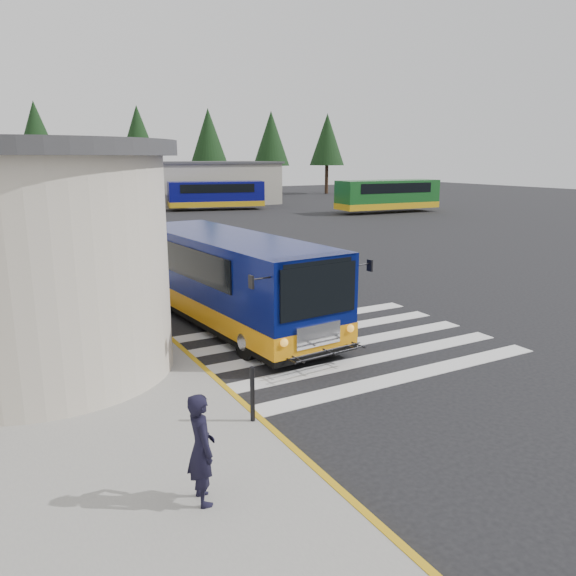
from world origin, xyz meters
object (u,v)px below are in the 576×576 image
pedestrian_b (27,359)px  far_bus_a (216,194)px  far_bus_b (388,194)px  transit_bus (230,283)px  bollard (252,394)px  pedestrian_a (201,449)px

pedestrian_b → far_bus_a: size_ratio=0.20×
pedestrian_b → far_bus_b: bearing=130.8°
pedestrian_b → transit_bus: bearing=120.0°
pedestrian_b → bollard: size_ratio=1.73×
bollard → far_bus_b: (26.95, 29.86, 0.88)m
far_bus_b → pedestrian_b: bearing=135.2°
pedestrian_a → pedestrian_b: bearing=24.5°
bollard → far_bus_b: bearing=47.9°
pedestrian_a → far_bus_a: (16.70, 41.03, 0.49)m
bollard → far_bus_a: size_ratio=0.11×
transit_bus → pedestrian_b: size_ratio=5.32×
pedestrian_b → pedestrian_a: bearing=19.8°
transit_bus → pedestrian_b: transit_bus is taller
transit_bus → pedestrian_b: (-5.47, -3.30, -0.20)m
pedestrian_b → far_bus_b: far_bus_b is taller
transit_bus → far_bus_a: (12.95, 33.25, 0.20)m
pedestrian_b → bollard: bearing=49.7°
transit_bus → pedestrian_a: size_ratio=5.95×
far_bus_a → far_bus_b: (11.84, -9.38, 0.12)m
transit_bus → far_bus_a: 35.68m
pedestrian_b → far_bus_b: (30.25, 27.18, 0.52)m
pedestrian_b → far_bus_a: far_bus_a is taller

